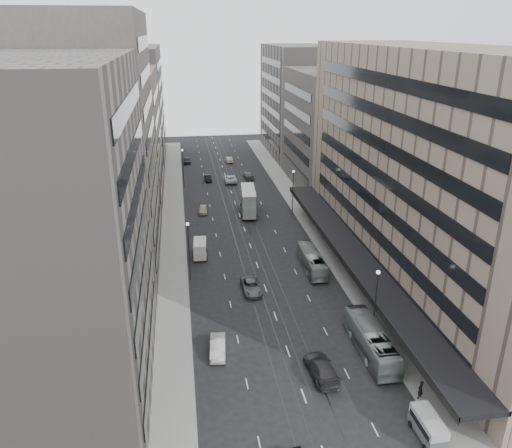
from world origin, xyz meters
TOP-DOWN VIEW (x-y plane):
  - ground at (0.00, 0.00)m, footprint 220.00×220.00m
  - sidewalk_right at (12.00, 37.50)m, footprint 4.00×125.00m
  - sidewalk_left at (-12.00, 37.50)m, footprint 4.00×125.00m
  - department_store at (21.45, 8.00)m, footprint 19.20×60.00m
  - building_right_mid at (21.50, 52.00)m, footprint 15.00×28.00m
  - building_right_far at (21.50, 82.00)m, footprint 15.00×32.00m
  - building_left_a at (-21.50, -8.00)m, footprint 15.00×28.00m
  - building_left_b at (-21.50, 19.00)m, footprint 15.00×26.00m
  - building_left_c at (-21.50, 46.00)m, footprint 15.00×28.00m
  - building_left_d at (-21.50, 79.00)m, footprint 15.00×38.00m
  - lamp_right_near at (9.70, -5.00)m, footprint 0.44×0.44m
  - lamp_right_far at (9.70, 35.00)m, footprint 0.44×0.44m
  - lamp_left_near at (-9.70, 12.00)m, footprint 0.44×0.44m
  - lamp_left_far at (-9.70, 55.00)m, footprint 0.44×0.44m
  - bus_near at (8.50, -7.60)m, footprint 2.60×10.88m
  - bus_far at (7.40, 12.44)m, footprint 2.46×9.79m
  - double_decker at (1.71, 36.36)m, footprint 3.32×8.84m
  - vw_microbus at (8.94, -19.48)m, footprint 1.85×3.97m
  - panel_van at (-8.00, 18.87)m, footprint 2.26×4.24m
  - sedan_1 at (-7.36, -5.18)m, footprint 2.00×4.68m
  - sedan_2 at (-1.95, 7.36)m, footprint 2.44×5.13m
  - sedan_3 at (2.39, -10.34)m, footprint 2.66×5.95m
  - sedan_4 at (-6.54, 38.11)m, footprint 1.93×4.10m
  - sedan_5 at (-4.33, 58.75)m, footprint 1.54×4.10m
  - sedan_6 at (0.57, 57.20)m, footprint 2.61×5.65m
  - sedan_7 at (4.93, 59.38)m, footprint 2.18×4.93m
  - sedan_8 at (-8.50, 75.61)m, footprint 1.79×4.33m
  - sedan_9 at (2.01, 74.95)m, footprint 2.05×4.42m
  - pedestrian at (10.43, -15.03)m, footprint 0.81×0.71m

SIDE VIEW (x-z plane):
  - ground at x=0.00m, z-range 0.00..0.00m
  - sidewalk_right at x=12.00m, z-range 0.00..0.15m
  - sidewalk_left at x=-12.00m, z-range 0.00..0.15m
  - sedan_5 at x=-4.33m, z-range 0.00..1.34m
  - sedan_4 at x=-6.54m, z-range 0.00..1.35m
  - sedan_9 at x=2.01m, z-range 0.00..1.40m
  - sedan_7 at x=4.93m, z-range 0.00..1.41m
  - sedan_2 at x=-1.95m, z-range 0.00..1.41m
  - sedan_8 at x=-8.50m, z-range 0.00..1.47m
  - sedan_1 at x=-7.36m, z-range 0.00..1.50m
  - sedan_6 at x=0.57m, z-range 0.00..1.57m
  - sedan_3 at x=2.39m, z-range 0.00..1.69m
  - pedestrian at x=10.43m, z-range 0.15..2.02m
  - vw_microbus at x=8.94m, z-range 0.12..2.26m
  - bus_far at x=7.40m, z-range 0.00..2.72m
  - panel_van at x=-8.00m, z-range 0.13..2.74m
  - bus_near at x=8.50m, z-range 0.00..3.03m
  - double_decker at x=1.71m, z-range 0.19..4.92m
  - lamp_right_near at x=9.70m, z-range 1.04..9.36m
  - lamp_right_far at x=9.70m, z-range 1.04..9.36m
  - lamp_left_near at x=-9.70m, z-range 1.04..9.36m
  - lamp_left_far at x=-9.70m, z-range 1.04..9.36m
  - building_right_mid at x=21.50m, z-range 0.00..24.00m
  - building_left_c at x=-21.50m, z-range 0.00..25.00m
  - building_right_far at x=21.50m, z-range 0.00..28.00m
  - building_left_d at x=-21.50m, z-range 0.00..28.00m
  - department_store at x=21.45m, z-range -0.05..29.95m
  - building_left_a at x=-21.50m, z-range 0.00..30.00m
  - building_left_b at x=-21.50m, z-range 0.00..34.00m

